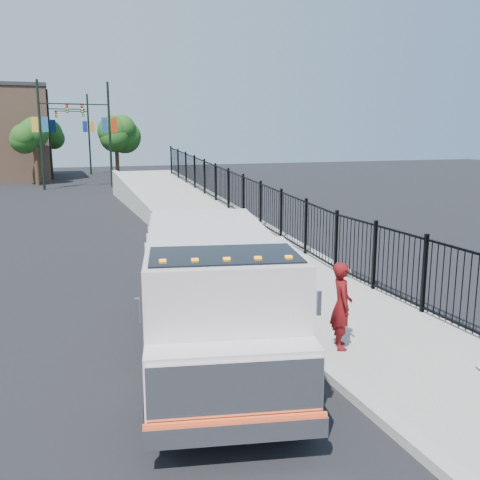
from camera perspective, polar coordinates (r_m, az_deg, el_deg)
name	(u,v)px	position (r m, az deg, el deg)	size (l,w,h in m)	color
ground	(283,336)	(11.50, 4.56, -10.17)	(120.00, 120.00, 0.00)	black
sidewalk	(420,357)	(10.85, 18.61, -11.76)	(3.55, 12.00, 0.12)	#9E998E
curb	(330,372)	(9.83, 9.53, -13.67)	(0.30, 12.00, 0.16)	#ADAAA3
ramp	(189,218)	(26.88, -5.49, 2.31)	(3.95, 24.00, 1.70)	#9E998E
iron_fence	(243,210)	(23.38, 0.34, 3.24)	(0.10, 28.00, 1.80)	black
truck	(213,285)	(10.00, -2.94, -4.86)	(3.85, 7.70, 2.53)	black
worker	(342,305)	(10.48, 10.78, -6.88)	(0.62, 0.41, 1.70)	#610C0E
light_pole_0	(45,130)	(42.59, -20.11, 10.91)	(3.77, 0.22, 8.00)	black
light_pole_1	(106,131)	(43.19, -14.14, 11.25)	(3.78, 0.22, 8.00)	black
light_pole_2	(53,131)	(52.00, -19.33, 10.93)	(3.77, 0.22, 8.00)	black
light_pole_3	(86,131)	(57.22, -16.13, 11.10)	(3.77, 0.22, 8.00)	black
tree_0	(34,136)	(46.31, -21.08, 10.30)	(2.48, 2.48, 5.24)	#382314
tree_1	(116,135)	(50.26, -13.08, 10.81)	(2.76, 2.76, 5.38)	#382314
tree_2	(49,135)	(59.33, -19.69, 10.48)	(2.66, 2.66, 5.33)	#382314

